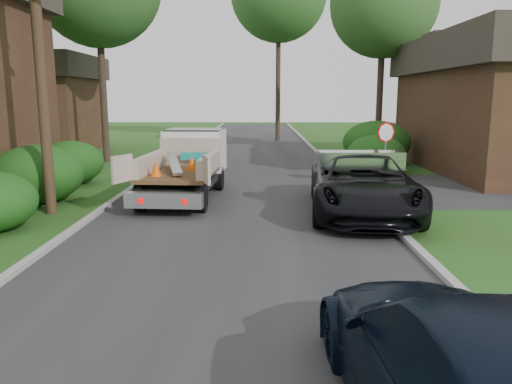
{
  "coord_description": "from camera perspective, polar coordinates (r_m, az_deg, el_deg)",
  "views": [
    {
      "loc": [
        0.63,
        -9.22,
        3.34
      ],
      "look_at": [
        0.53,
        2.07,
        1.2
      ],
      "focal_mm": 35.0,
      "sensor_mm": 36.0,
      "label": 1
    }
  ],
  "objects": [
    {
      "name": "hedge_right_a",
      "position": [
        22.95,
        13.53,
        4.21
      ],
      "size": [
        2.6,
        2.6,
        1.7
      ],
      "primitive_type": "ellipsoid",
      "color": "#104713",
      "rests_on": "ground"
    },
    {
      "name": "ground",
      "position": [
        9.83,
        -3.25,
        -9.15
      ],
      "size": [
        120.0,
        120.0,
        0.0
      ],
      "primitive_type": "plane",
      "color": "#2A4C15",
      "rests_on": "ground"
    },
    {
      "name": "utility_pole",
      "position": [
        15.57,
        -23.67,
        16.63
      ],
      "size": [
        2.42,
        1.25,
        10.0
      ],
      "color": "#382619",
      "rests_on": "ground"
    },
    {
      "name": "road",
      "position": [
        19.52,
        -1.38,
        0.9
      ],
      "size": [
        8.0,
        90.0,
        0.02
      ],
      "primitive_type": "cube",
      "color": "#28282B",
      "rests_on": "ground"
    },
    {
      "name": "hedge_left_c",
      "position": [
        20.76,
        -20.53,
        3.17
      ],
      "size": [
        2.6,
        2.6,
        1.7
      ],
      "primitive_type": "ellipsoid",
      "color": "#104713",
      "rests_on": "ground"
    },
    {
      "name": "stop_sign",
      "position": [
        18.85,
        14.58,
        5.64
      ],
      "size": [
        0.71,
        0.32,
        2.48
      ],
      "color": "slate",
      "rests_on": "ground"
    },
    {
      "name": "black_pickup",
      "position": [
        14.75,
        12.09,
        0.87
      ],
      "size": [
        3.48,
        6.54,
        1.75
      ],
      "primitive_type": "imported",
      "rotation": [
        0.0,
        0.0,
        -0.09
      ],
      "color": "black",
      "rests_on": "ground"
    },
    {
      "name": "navy_suv",
      "position": [
        5.34,
        23.42,
        -18.88
      ],
      "size": [
        2.42,
        5.47,
        1.56
      ],
      "primitive_type": "imported",
      "rotation": [
        0.0,
        0.0,
        3.19
      ],
      "color": "black",
      "rests_on": "ground"
    },
    {
      "name": "curb_left",
      "position": [
        20.07,
        -13.16,
        1.05
      ],
      "size": [
        0.2,
        90.0,
        0.12
      ],
      "primitive_type": "cube",
      "color": "#9E9E99",
      "rests_on": "ground"
    },
    {
      "name": "hedge_left_b",
      "position": [
        17.43,
        -23.68,
        1.9
      ],
      "size": [
        2.86,
        2.86,
        1.87
      ],
      "primitive_type": "ellipsoid",
      "color": "#104713",
      "rests_on": "ground"
    },
    {
      "name": "tree_right_far",
      "position": [
        30.46,
        14.4,
        20.13
      ],
      "size": [
        6.0,
        6.0,
        11.5
      ],
      "color": "#2D2119",
      "rests_on": "ground"
    },
    {
      "name": "hedge_right_b",
      "position": [
        26.0,
        13.59,
        5.51
      ],
      "size": [
        3.38,
        3.38,
        2.21
      ],
      "primitive_type": "ellipsoid",
      "color": "#104713",
      "rests_on": "ground"
    },
    {
      "name": "house_left_far",
      "position": [
        34.27,
        -24.21,
        9.33
      ],
      "size": [
        7.56,
        7.56,
        6.0
      ],
      "color": "#3C2418",
      "rests_on": "ground"
    },
    {
      "name": "flatbed_truck",
      "position": [
        17.53,
        -7.63,
        3.64
      ],
      "size": [
        2.78,
        5.98,
        2.22
      ],
      "rotation": [
        0.0,
        0.0,
        -0.06
      ],
      "color": "black",
      "rests_on": "ground"
    },
    {
      "name": "curb_right",
      "position": [
        19.81,
        10.57,
        1.02
      ],
      "size": [
        0.2,
        90.0,
        0.12
      ],
      "primitive_type": "cube",
      "color": "#9E9E99",
      "rests_on": "ground"
    }
  ]
}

